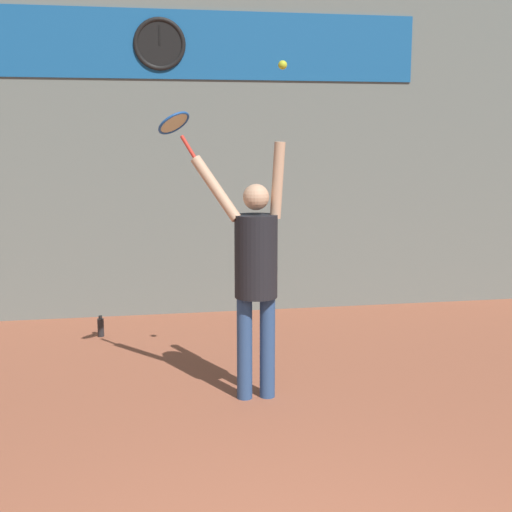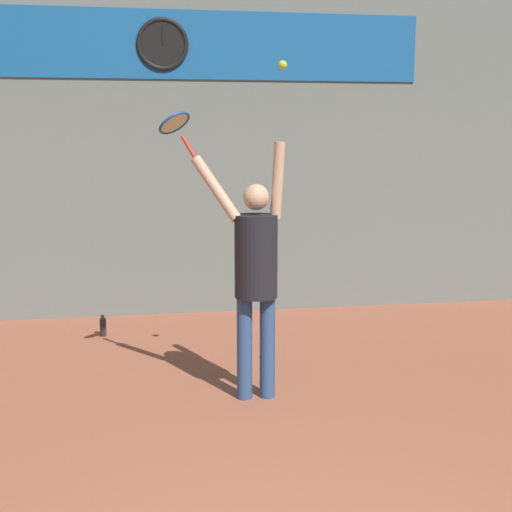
% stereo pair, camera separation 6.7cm
% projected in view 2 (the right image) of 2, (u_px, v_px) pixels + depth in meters
% --- Properties ---
extents(back_wall, '(18.00, 0.10, 5.00)m').
position_uv_depth(back_wall, '(192.00, 112.00, 8.64)').
color(back_wall, slate).
rests_on(back_wall, ground_plane).
extents(sponsor_banner, '(5.61, 0.02, 0.80)m').
position_uv_depth(sponsor_banner, '(191.00, 45.00, 8.45)').
color(sponsor_banner, '#195B9E').
extents(scoreboard_clock, '(0.62, 0.06, 0.62)m').
position_uv_depth(scoreboard_clock, '(163.00, 44.00, 8.38)').
color(scoreboard_clock, black).
extents(tennis_player, '(0.78, 0.49, 2.17)m').
position_uv_depth(tennis_player, '(255.00, 267.00, 5.92)').
color(tennis_player, '#2D4C7F').
rests_on(tennis_player, ground_plane).
extents(tennis_racket, '(0.39, 0.39, 0.40)m').
position_uv_depth(tennis_racket, '(176.00, 126.00, 6.01)').
color(tennis_racket, red).
extents(tennis_ball, '(0.07, 0.07, 0.07)m').
position_uv_depth(tennis_ball, '(283.00, 65.00, 5.62)').
color(tennis_ball, '#CCDB2D').
extents(water_bottle, '(0.07, 0.07, 0.24)m').
position_uv_depth(water_bottle, '(103.00, 327.00, 7.96)').
color(water_bottle, '#262628').
rests_on(water_bottle, ground_plane).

